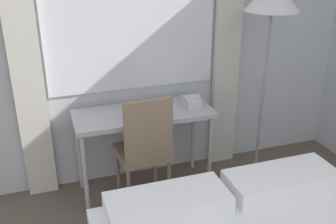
{
  "coord_description": "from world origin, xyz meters",
  "views": [
    {
      "loc": [
        -0.88,
        0.19,
        2.02
      ],
      "look_at": [
        -0.05,
        2.65,
        0.89
      ],
      "focal_mm": 42.0,
      "sensor_mm": 36.0,
      "label": 1
    }
  ],
  "objects_px": {
    "desk_chair": "(145,146)",
    "telephone": "(192,101)",
    "desk": "(143,120)",
    "standing_lamp": "(272,9)",
    "book": "(143,114)"
  },
  "relations": [
    {
      "from": "desk_chair",
      "to": "telephone",
      "type": "bearing_deg",
      "value": 20.55
    },
    {
      "from": "desk",
      "to": "standing_lamp",
      "type": "relative_size",
      "value": 0.64
    },
    {
      "from": "desk",
      "to": "book",
      "type": "relative_size",
      "value": 4.14
    },
    {
      "from": "book",
      "to": "desk_chair",
      "type": "bearing_deg",
      "value": -103.03
    },
    {
      "from": "telephone",
      "to": "standing_lamp",
      "type": "bearing_deg",
      "value": -12.0
    },
    {
      "from": "desk",
      "to": "telephone",
      "type": "relative_size",
      "value": 6.36
    },
    {
      "from": "desk_chair",
      "to": "standing_lamp",
      "type": "height_order",
      "value": "standing_lamp"
    },
    {
      "from": "telephone",
      "to": "desk_chair",
      "type": "bearing_deg",
      "value": -156.65
    },
    {
      "from": "standing_lamp",
      "to": "telephone",
      "type": "relative_size",
      "value": 9.87
    },
    {
      "from": "desk_chair",
      "to": "standing_lamp",
      "type": "distance_m",
      "value": 1.47
    },
    {
      "from": "book",
      "to": "telephone",
      "type": "bearing_deg",
      "value": 7.71
    },
    {
      "from": "standing_lamp",
      "to": "book",
      "type": "bearing_deg",
      "value": 176.2
    },
    {
      "from": "desk_chair",
      "to": "telephone",
      "type": "distance_m",
      "value": 0.57
    },
    {
      "from": "telephone",
      "to": "book",
      "type": "distance_m",
      "value": 0.44
    },
    {
      "from": "standing_lamp",
      "to": "telephone",
      "type": "distance_m",
      "value": 0.98
    }
  ]
}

